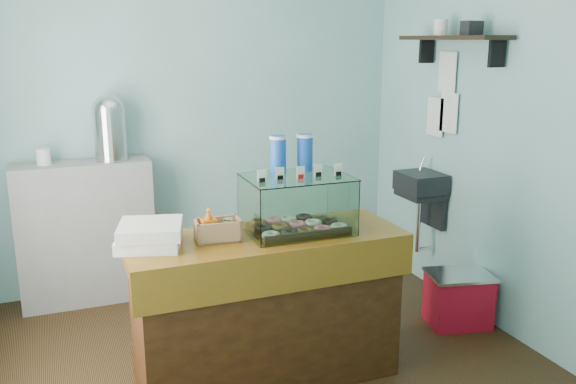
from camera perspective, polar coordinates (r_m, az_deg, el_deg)
name	(u,v)px	position (r m, az deg, el deg)	size (l,w,h in m)	color
ground	(254,357)	(4.08, -3.23, -15.12)	(3.50, 3.50, 0.00)	black
room_shell	(253,90)	(3.59, -3.26, 9.52)	(3.54, 3.04, 2.82)	#78AFAE
counter	(266,307)	(3.66, -2.04, -10.68)	(1.60, 0.60, 0.90)	#46240D
back_shelf	(86,233)	(4.92, -18.34, -3.63)	(1.00, 0.32, 1.10)	gray
display_case	(295,201)	(3.55, 0.69, -0.83)	(0.60, 0.45, 0.55)	#331E0F
condiment_crate	(216,229)	(3.41, -6.76, -3.45)	(0.26, 0.17, 0.19)	tan
pastry_boxes	(150,235)	(3.38, -12.79, -3.92)	(0.41, 0.42, 0.13)	silver
coffee_urn	(110,126)	(4.77, -16.35, 5.95)	(0.27, 0.27, 0.50)	silver
red_cooler	(458,299)	(4.57, 15.64, -9.58)	(0.50, 0.42, 0.38)	red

